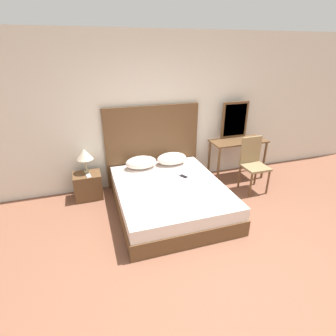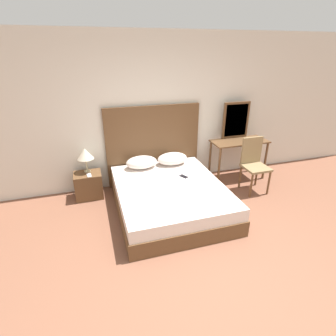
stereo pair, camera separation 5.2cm
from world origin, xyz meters
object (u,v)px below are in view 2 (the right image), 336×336
vanity_desk (239,147)px  chair (254,161)px  phone_on_bed (184,176)px  phone_on_nightstand (89,175)px  nightstand (89,185)px  bed (170,197)px  table_lamp (85,154)px

vanity_desk → chair: (0.02, -0.50, -0.09)m
phone_on_bed → phone_on_nightstand: 1.59m
nightstand → phone_on_nightstand: bearing=-71.4°
bed → chair: chair is taller
vanity_desk → nightstand: bearing=178.2°
phone_on_bed → chair: bearing=-0.2°
phone_on_bed → vanity_desk: bearing=20.4°
phone_on_nightstand → phone_on_bed: bearing=-17.8°
bed → phone_on_bed: bearing=34.2°
phone_on_bed → table_lamp: 1.70m
chair → nightstand: bearing=168.6°
phone_on_bed → table_lamp: size_ratio=0.39×
phone_on_bed → phone_on_nightstand: phone_on_nightstand is taller
table_lamp → vanity_desk: table_lamp is taller
bed → phone_on_nightstand: 1.42m
phone_on_bed → chair: chair is taller
nightstand → chair: chair is taller
table_lamp → phone_on_nightstand: bearing=-82.8°
bed → vanity_desk: (1.63, 0.70, 0.43)m
phone_on_bed → chair: 1.34m
nightstand → vanity_desk: bearing=-1.8°
bed → phone_on_bed: 0.44m
phone_on_bed → table_lamp: table_lamp is taller
chair → vanity_desk: bearing=92.1°
phone_on_nightstand → chair: 2.90m
phone_on_nightstand → chair: size_ratio=0.16×
nightstand → chair: 2.96m
table_lamp → phone_on_nightstand: (0.02, -0.16, -0.32)m
vanity_desk → chair: chair is taller
bed → phone_on_nightstand: phone_on_nightstand is taller
bed → table_lamp: bearing=144.9°
table_lamp → chair: (2.88, -0.66, -0.22)m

